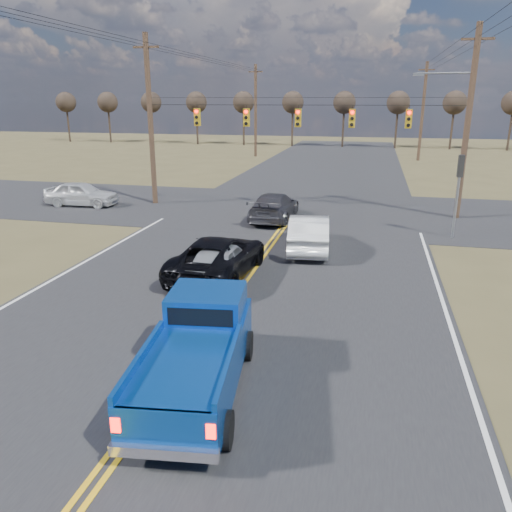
% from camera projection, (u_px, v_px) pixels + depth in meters
% --- Properties ---
extents(ground, '(160.00, 160.00, 0.00)m').
position_uv_depth(ground, '(191.00, 353.00, 12.97)').
color(ground, brown).
rests_on(ground, ground).
extents(road_main, '(14.00, 120.00, 0.02)m').
position_uv_depth(road_main, '(269.00, 247.00, 22.26)').
color(road_main, '#28282B').
rests_on(road_main, ground).
extents(road_cross, '(120.00, 12.00, 0.02)m').
position_uv_depth(road_cross, '(296.00, 210.00, 29.69)').
color(road_cross, '#28282B').
rests_on(road_cross, ground).
extents(signal_gantry, '(19.60, 4.83, 10.00)m').
position_uv_depth(signal_gantry, '(306.00, 123.00, 27.87)').
color(signal_gantry, '#473323').
rests_on(signal_gantry, ground).
extents(utility_poles, '(19.60, 58.32, 10.00)m').
position_uv_depth(utility_poles, '(295.00, 120.00, 27.19)').
color(utility_poles, '#473323').
rests_on(utility_poles, ground).
extents(treeline, '(87.00, 117.80, 7.40)m').
position_uv_depth(treeline, '(316.00, 108.00, 36.31)').
color(treeline, '#33261C').
rests_on(treeline, ground).
extents(pickup_truck, '(2.59, 5.40, 1.95)m').
position_uv_depth(pickup_truck, '(197.00, 352.00, 11.05)').
color(pickup_truck, black).
rests_on(pickup_truck, ground).
extents(silver_suv, '(1.82, 4.28, 1.44)m').
position_uv_depth(silver_suv, '(222.00, 261.00, 18.00)').
color(silver_suv, '#ACB0B5').
rests_on(silver_suv, ground).
extents(black_suv, '(2.76, 5.52, 1.50)m').
position_uv_depth(black_suv, '(218.00, 256.00, 18.45)').
color(black_suv, black).
rests_on(black_suv, ground).
extents(white_car_queue, '(2.14, 4.90, 1.57)m').
position_uv_depth(white_car_queue, '(309.00, 232.00, 21.64)').
color(white_car_queue, silver).
rests_on(white_car_queue, ground).
extents(dgrey_car_queue, '(2.19, 5.11, 1.47)m').
position_uv_depth(dgrey_car_queue, '(274.00, 206.00, 27.13)').
color(dgrey_car_queue, '#3B3A40').
rests_on(dgrey_car_queue, ground).
extents(cross_car_west, '(2.04, 4.51, 1.50)m').
position_uv_depth(cross_car_west, '(81.00, 194.00, 30.70)').
color(cross_car_west, silver).
rests_on(cross_car_west, ground).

